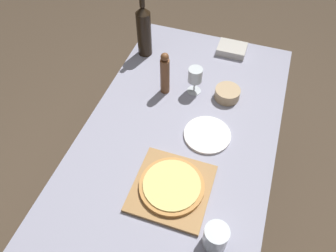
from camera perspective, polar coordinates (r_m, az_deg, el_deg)
The scene contains 11 objects.
ground_plane at distance 2.14m, azimuth 0.85°, elevation -15.05°, with size 12.00×12.00×0.00m, color #4C3D2D.
dining_table at distance 1.55m, azimuth 1.13°, elevation -5.04°, with size 0.88×1.69×0.75m.
cutting_board at distance 1.35m, azimuth 0.66°, elevation -10.76°, with size 0.31×0.31×0.02m.
pizza at distance 1.34m, azimuth 0.66°, elevation -10.35°, with size 0.26×0.26×0.02m.
wine_bottle at distance 1.85m, azimuth -4.22°, elevation 16.29°, with size 0.08×0.08×0.38m.
pepper_mill at distance 1.62m, azimuth -0.54°, elevation 9.06°, with size 0.05×0.05×0.24m.
wine_glass at distance 1.64m, azimuth 4.75°, elevation 8.65°, with size 0.07×0.07×0.15m.
small_bowl at distance 1.68m, azimuth 10.28°, elevation 5.58°, with size 0.13×0.13×0.06m.
drinking_tumbler at distance 1.24m, azimuth 8.29°, elevation -18.59°, with size 0.09×0.09×0.11m.
dinner_plate at distance 1.52m, azimuth 6.84°, elevation -1.53°, with size 0.22×0.22×0.01m.
food_container at distance 1.96m, azimuth 11.06°, elevation 13.02°, with size 0.16×0.13×0.04m.
Camera 1 is at (0.25, -0.83, 1.95)m, focal length 35.00 mm.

